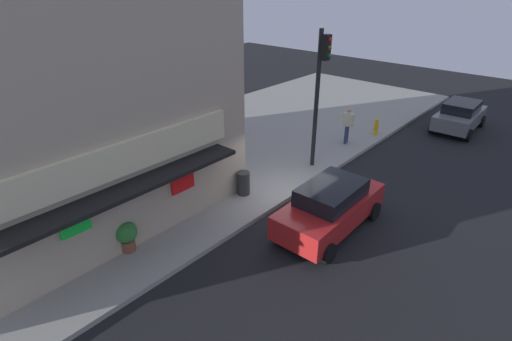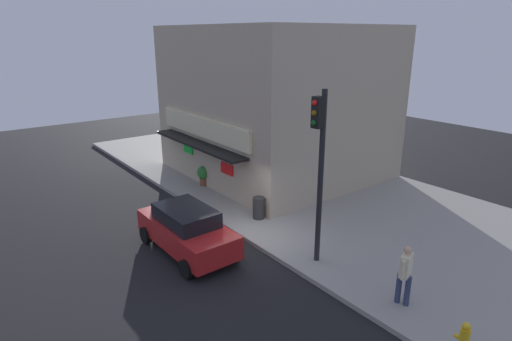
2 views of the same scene
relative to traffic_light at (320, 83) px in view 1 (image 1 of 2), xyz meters
name	(u,v)px [view 1 (image 1 of 2)]	position (x,y,z in m)	size (l,w,h in m)	color
ground_plane	(291,199)	(-2.77, -0.86, -3.81)	(54.09, 54.09, 0.00)	black
sidewalk	(198,158)	(-2.77, 4.57, -3.72)	(36.06, 10.86, 0.17)	gray
corner_building	(45,98)	(-8.43, 5.36, 0.19)	(9.96, 9.83, 7.68)	tan
traffic_light	(320,83)	(0.00, 0.00, 0.00)	(0.32, 0.58, 5.72)	black
fire_hydrant	(376,127)	(5.25, -0.31, -3.22)	(0.47, 0.23, 0.87)	gold
trash_can	(243,183)	(-3.87, 0.62, -3.19)	(0.49, 0.49, 0.91)	#2D2D2D
pedestrian	(348,124)	(3.20, 0.26, -2.64)	(0.44, 0.60, 1.80)	navy
potted_plant_by_doorway	(126,235)	(-8.71, 0.90, -3.07)	(0.67, 0.67, 1.00)	brown
parked_car_grey	(460,116)	(9.29, -3.19, -2.99)	(4.00, 2.12, 1.58)	slate
parked_car_red	(330,206)	(-3.45, -2.93, -2.94)	(4.36, 2.09, 1.68)	#AD1E1E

